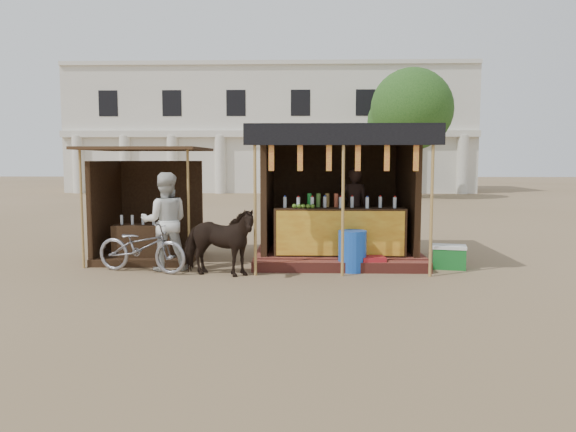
% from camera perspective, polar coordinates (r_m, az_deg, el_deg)
% --- Properties ---
extents(ground, '(120.00, 120.00, 0.00)m').
position_cam_1_polar(ground, '(8.89, -0.32, -8.13)').
color(ground, '#846B4C').
rests_on(ground, ground).
extents(main_stall, '(3.60, 3.61, 2.78)m').
position_cam_1_polar(main_stall, '(12.05, 5.12, 0.49)').
color(main_stall, brown).
rests_on(main_stall, ground).
extents(secondary_stall, '(2.40, 2.40, 2.38)m').
position_cam_1_polar(secondary_stall, '(12.42, -14.52, -0.34)').
color(secondary_stall, '#352413').
rests_on(secondary_stall, ground).
extents(cow, '(1.61, 1.00, 1.26)m').
position_cam_1_polar(cow, '(10.32, -7.11, -2.64)').
color(cow, black).
rests_on(cow, ground).
extents(motorbike, '(1.97, 1.14, 0.98)m').
position_cam_1_polar(motorbike, '(10.98, -14.64, -3.04)').
color(motorbike, gray).
rests_on(motorbike, ground).
extents(bystander, '(1.05, 0.89, 1.89)m').
position_cam_1_polar(bystander, '(11.02, -12.37, -0.55)').
color(bystander, silver).
rests_on(bystander, ground).
extents(blue_barrel, '(0.68, 0.68, 0.78)m').
position_cam_1_polar(blue_barrel, '(10.80, 6.55, -3.55)').
color(blue_barrel, blue).
rests_on(blue_barrel, ground).
extents(red_crate, '(0.48, 0.40, 0.29)m').
position_cam_1_polar(red_crate, '(10.88, 8.62, -4.83)').
color(red_crate, maroon).
rests_on(red_crate, ground).
extents(cooler, '(0.72, 0.56, 0.46)m').
position_cam_1_polar(cooler, '(11.47, 16.04, -4.00)').
color(cooler, '#176B26').
rests_on(cooler, ground).
extents(background_building, '(26.00, 7.45, 8.18)m').
position_cam_1_polar(background_building, '(38.68, -1.68, 8.53)').
color(background_building, silver).
rests_on(background_building, ground).
extents(tree, '(4.50, 4.40, 7.00)m').
position_cam_1_polar(tree, '(31.35, 12.06, 10.24)').
color(tree, '#382314').
rests_on(tree, ground).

